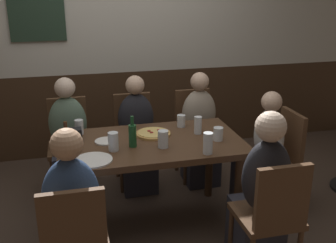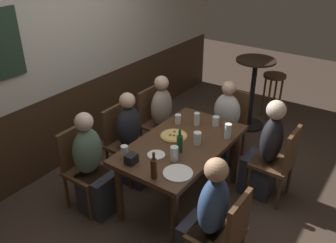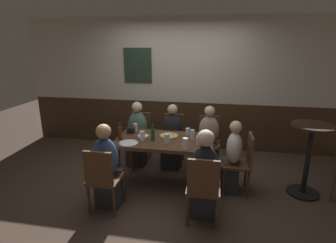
% 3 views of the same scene
% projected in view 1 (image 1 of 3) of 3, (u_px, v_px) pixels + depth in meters
% --- Properties ---
extents(ground_plane, '(12.00, 12.00, 0.00)m').
position_uv_depth(ground_plane, '(152.00, 223.00, 3.41)').
color(ground_plane, '#423328').
extents(wall_back, '(6.40, 0.13, 2.60)m').
position_uv_depth(wall_back, '(120.00, 40.00, 4.49)').
color(wall_back, '#3D2819').
rests_on(wall_back, ground_plane).
extents(dining_table, '(1.42, 0.82, 0.74)m').
position_uv_depth(dining_table, '(151.00, 152.00, 3.20)').
color(dining_table, '#472D1C').
rests_on(dining_table, ground_plane).
extents(chair_head_east, '(0.40, 0.40, 0.88)m').
position_uv_depth(chair_head_east, '(279.00, 155.00, 3.50)').
color(chair_head_east, '#513521').
rests_on(chair_head_east, ground_plane).
extents(chair_left_near, '(0.40, 0.40, 0.88)m').
position_uv_depth(chair_left_near, '(75.00, 242.00, 2.34)').
color(chair_left_near, '#513521').
rests_on(chair_left_near, ground_plane).
extents(chair_right_near, '(0.40, 0.40, 0.88)m').
position_uv_depth(chair_right_near, '(272.00, 213.00, 2.63)').
color(chair_right_near, '#513521').
rests_on(chair_right_near, ground_plane).
extents(chair_left_far, '(0.40, 0.40, 0.88)m').
position_uv_depth(chair_left_far, '(69.00, 139.00, 3.86)').
color(chair_left_far, '#513521').
rests_on(chair_left_far, ground_plane).
extents(chair_right_far, '(0.40, 0.40, 0.88)m').
position_uv_depth(chair_right_far, '(195.00, 128.00, 4.15)').
color(chair_right_far, '#513521').
rests_on(chair_right_far, ground_plane).
extents(chair_mid_far, '(0.40, 0.40, 0.88)m').
position_uv_depth(chair_mid_far, '(134.00, 134.00, 4.00)').
color(chair_mid_far, '#513521').
rests_on(chair_mid_far, ground_plane).
extents(person_head_east, '(0.37, 0.34, 1.07)m').
position_uv_depth(person_head_east, '(261.00, 163.00, 3.48)').
color(person_head_east, '#2D2D38').
rests_on(person_head_east, ground_plane).
extents(person_left_near, '(0.34, 0.37, 1.15)m').
position_uv_depth(person_left_near, '(74.00, 228.00, 2.50)').
color(person_left_near, '#2D2D38').
rests_on(person_left_near, ground_plane).
extents(person_right_near, '(0.34, 0.37, 1.16)m').
position_uv_depth(person_right_near, '(261.00, 202.00, 2.78)').
color(person_right_near, '#2D2D38').
rests_on(person_right_near, ground_plane).
extents(person_left_far, '(0.34, 0.37, 1.12)m').
position_uv_depth(person_left_far, '(70.00, 148.00, 3.72)').
color(person_left_far, '#2D2D38').
rests_on(person_left_far, ground_plane).
extents(person_right_far, '(0.34, 0.37, 1.10)m').
position_uv_depth(person_right_far, '(200.00, 137.00, 4.01)').
color(person_right_far, '#2D2D38').
rests_on(person_right_far, ground_plane).
extents(person_mid_far, '(0.34, 0.37, 1.11)m').
position_uv_depth(person_mid_far, '(137.00, 143.00, 3.86)').
color(person_mid_far, '#2D2D38').
rests_on(person_mid_far, ground_plane).
extents(pizza, '(0.28, 0.28, 0.03)m').
position_uv_depth(pizza, '(153.00, 133.00, 3.29)').
color(pizza, tan).
rests_on(pizza, dining_table).
extents(pint_glass_pale, '(0.07, 0.07, 0.10)m').
position_uv_depth(pint_glass_pale, '(181.00, 122.00, 3.46)').
color(pint_glass_pale, silver).
rests_on(pint_glass_pale, dining_table).
extents(tumbler_water, '(0.07, 0.07, 0.16)m').
position_uv_depth(tumbler_water, '(208.00, 144.00, 2.91)').
color(tumbler_water, silver).
rests_on(tumbler_water, dining_table).
extents(pint_glass_amber, '(0.07, 0.07, 0.12)m').
position_uv_depth(pint_glass_amber, '(79.00, 128.00, 3.29)').
color(pint_glass_amber, silver).
rests_on(pint_glass_amber, dining_table).
extents(beer_glass_half, '(0.08, 0.08, 0.11)m').
position_uv_depth(beer_glass_half, '(218.00, 135.00, 3.17)').
color(beer_glass_half, silver).
rests_on(beer_glass_half, dining_table).
extents(pint_glass_stout, '(0.08, 0.08, 0.14)m').
position_uv_depth(pint_glass_stout, '(113.00, 142.00, 2.97)').
color(pint_glass_stout, silver).
rests_on(pint_glass_stout, dining_table).
extents(tumbler_short, '(0.06, 0.06, 0.14)m').
position_uv_depth(tumbler_short, '(198.00, 126.00, 3.30)').
color(tumbler_short, silver).
rests_on(tumbler_short, dining_table).
extents(beer_glass_tall, '(0.08, 0.08, 0.13)m').
position_uv_depth(beer_glass_tall, '(163.00, 140.00, 3.03)').
color(beer_glass_tall, silver).
rests_on(beer_glass_tall, dining_table).
extents(beer_bottle_green, '(0.06, 0.06, 0.24)m').
position_uv_depth(beer_bottle_green, '(133.00, 135.00, 3.03)').
color(beer_bottle_green, '#194723').
rests_on(beer_bottle_green, dining_table).
extents(beer_bottle_brown, '(0.06, 0.06, 0.26)m').
position_uv_depth(beer_bottle_brown, '(67.00, 142.00, 2.87)').
color(beer_bottle_brown, '#42230F').
rests_on(beer_bottle_brown, dining_table).
extents(plate_white_large, '(0.27, 0.27, 0.01)m').
position_uv_depth(plate_white_large, '(93.00, 160.00, 2.81)').
color(plate_white_large, white).
rests_on(plate_white_large, dining_table).
extents(plate_white_small, '(0.17, 0.17, 0.01)m').
position_uv_depth(plate_white_small, '(106.00, 141.00, 3.15)').
color(plate_white_small, white).
rests_on(plate_white_small, dining_table).
extents(condiment_caddy, '(0.11, 0.09, 0.09)m').
position_uv_depth(condiment_caddy, '(75.00, 134.00, 3.18)').
color(condiment_caddy, black).
rests_on(condiment_caddy, dining_table).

